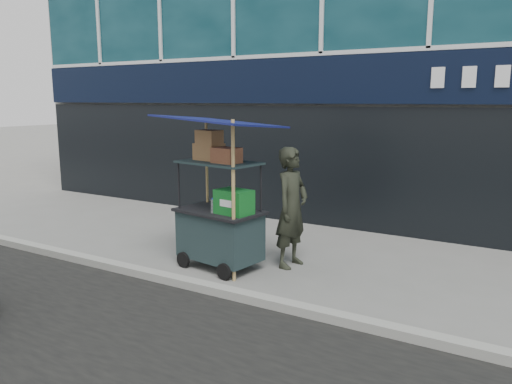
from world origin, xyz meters
The scene contains 4 objects.
ground centered at (0.00, 0.00, 0.00)m, with size 80.00×80.00×0.00m, color slate.
curb centered at (0.00, -0.20, 0.06)m, with size 80.00×0.18×0.12m, color gray.
vendor_cart centered at (-0.22, 0.72, 0.81)m, with size 1.88×1.46×2.32m.
vendor_man centered at (0.67, 1.34, 0.92)m, with size 0.67×0.44×1.84m, color black.
Camera 1 is at (3.94, -5.30, 2.54)m, focal length 35.00 mm.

